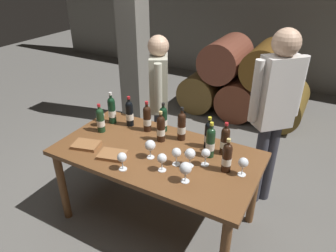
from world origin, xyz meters
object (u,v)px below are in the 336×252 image
object	(u,v)px
wine_bottle_6	(100,120)
wine_glass_8	(190,154)
wine_bottle_9	(130,113)
wine_bottle_10	(147,118)
wine_bottle_0	(161,128)
wine_glass_5	(122,158)
wine_bottle_7	(209,134)
wine_glass_7	(162,159)
wine_bottle_8	(163,119)
dining_table	(157,161)
wine_bottle_1	(227,157)
wine_glass_4	(206,154)
wine_glass_2	(151,146)
tasting_notebook	(86,145)
leather_ledger	(112,155)
wine_glass_6	(176,153)
sommelier_presenting	(275,106)
wine_glass_0	(186,169)
taster_seated_left	(159,95)
wine_bottle_5	(112,110)
wine_glass_3	(100,116)
wine_glass_1	(243,163)
wine_bottle_3	(225,140)
wine_bottle_4	(210,142)
wine_bottle_2	(182,126)

from	to	relation	value
wine_bottle_6	wine_glass_8	size ratio (longest dim) A/B	1.76
wine_bottle_9	wine_bottle_10	world-z (taller)	wine_bottle_9
wine_bottle_0	wine_glass_5	size ratio (longest dim) A/B	1.93
wine_bottle_7	wine_glass_7	xyz separation A→B (m)	(-0.18, -0.47, -0.02)
wine_bottle_8	wine_glass_7	size ratio (longest dim) A/B	1.90
dining_table	wine_bottle_1	distance (m)	0.63
wine_bottle_8	wine_glass_4	bearing A→B (deg)	-29.68
wine_glass_2	tasting_notebook	distance (m)	0.60
leather_ledger	wine_glass_6	bearing A→B (deg)	1.34
dining_table	wine_glass_2	xyz separation A→B (m)	(0.00, -0.10, 0.20)
wine_bottle_9	wine_glass_4	world-z (taller)	wine_bottle_9
wine_glass_4	wine_glass_5	distance (m)	0.64
leather_ledger	sommelier_presenting	xyz separation A→B (m)	(1.05, 0.98, 0.27)
wine_bottle_9	wine_glass_8	distance (m)	0.85
wine_glass_0	wine_bottle_6	bearing A→B (deg)	164.19
tasting_notebook	taster_seated_left	size ratio (longest dim) A/B	0.14
wine_bottle_6	wine_bottle_5	bearing A→B (deg)	94.20
wine_bottle_6	taster_seated_left	world-z (taller)	taster_seated_left
wine_glass_3	wine_bottle_0	bearing A→B (deg)	3.57
wine_bottle_1	wine_glass_4	bearing A→B (deg)	-177.62
wine_bottle_8	wine_glass_0	bearing A→B (deg)	-48.56
leather_ledger	sommelier_presenting	world-z (taller)	sommelier_presenting
wine_bottle_8	wine_glass_1	distance (m)	0.90
wine_bottle_6	wine_glass_7	world-z (taller)	wine_bottle_6
wine_bottle_6	wine_glass_5	world-z (taller)	wine_bottle_6
wine_bottle_3	wine_bottle_10	xyz separation A→B (m)	(-0.76, 0.02, 0.00)
wine_glass_4	taster_seated_left	xyz separation A→B (m)	(-0.82, 0.69, 0.06)
wine_bottle_8	leather_ledger	bearing A→B (deg)	-105.15
wine_bottle_9	wine_glass_6	bearing A→B (deg)	-27.43
wine_bottle_5	wine_glass_6	world-z (taller)	wine_bottle_5
wine_bottle_5	wine_bottle_10	world-z (taller)	wine_bottle_5
taster_seated_left	wine_glass_0	bearing A→B (deg)	-50.95
wine_bottle_8	wine_glass_4	distance (m)	0.64
wine_bottle_5	wine_glass_2	world-z (taller)	wine_bottle_5
wine_bottle_4	wine_glass_0	world-z (taller)	wine_bottle_4
wine_glass_6	dining_table	bearing A→B (deg)	160.96
wine_bottle_2	wine_glass_7	world-z (taller)	wine_bottle_2
wine_glass_4	taster_seated_left	bearing A→B (deg)	139.74
wine_bottle_8	wine_bottle_10	bearing A→B (deg)	-152.03
wine_bottle_1	wine_glass_2	world-z (taller)	wine_bottle_1
wine_bottle_1	wine_glass_3	distance (m)	1.30
wine_bottle_10	wine_glass_8	xyz separation A→B (m)	(0.59, -0.32, -0.02)
tasting_notebook	leather_ledger	size ratio (longest dim) A/B	1.00
wine_bottle_2	wine_bottle_10	world-z (taller)	wine_bottle_2
tasting_notebook	sommelier_presenting	size ratio (longest dim) A/B	0.13
wine_bottle_3	wine_glass_6	world-z (taller)	wine_bottle_3
wine_glass_2	wine_glass_5	distance (m)	0.26
wine_bottle_9	wine_glass_5	world-z (taller)	wine_bottle_9
dining_table	sommelier_presenting	xyz separation A→B (m)	(0.76, 0.75, 0.37)
wine_bottle_5	wine_glass_2	xyz separation A→B (m)	(0.64, -0.34, -0.02)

